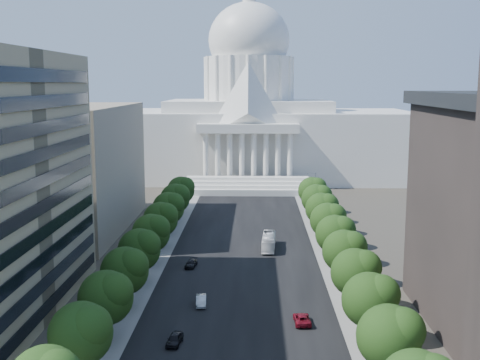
# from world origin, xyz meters

# --- Properties ---
(road_asphalt) EXTENTS (30.00, 260.00, 0.01)m
(road_asphalt) POSITION_xyz_m (0.00, 90.00, 0.00)
(road_asphalt) COLOR black
(road_asphalt) RESTS_ON ground
(sidewalk_left) EXTENTS (8.00, 260.00, 0.02)m
(sidewalk_left) POSITION_xyz_m (-19.00, 90.00, 0.00)
(sidewalk_left) COLOR gray
(sidewalk_left) RESTS_ON ground
(sidewalk_right) EXTENTS (8.00, 260.00, 0.02)m
(sidewalk_right) POSITION_xyz_m (19.00, 90.00, 0.00)
(sidewalk_right) COLOR gray
(sidewalk_right) RESTS_ON ground
(capitol) EXTENTS (120.00, 56.00, 73.00)m
(capitol) POSITION_xyz_m (0.00, 184.89, 20.01)
(capitol) COLOR white
(capitol) RESTS_ON ground
(office_block_left_far) EXTENTS (38.00, 52.00, 30.00)m
(office_block_left_far) POSITION_xyz_m (-48.00, 100.00, 15.00)
(office_block_left_far) COLOR gray
(office_block_left_far) RESTS_ON ground
(tree_l_b) EXTENTS (7.79, 7.60, 9.97)m
(tree_l_b) POSITION_xyz_m (-17.66, 23.81, 6.45)
(tree_l_b) COLOR #33261C
(tree_l_b) RESTS_ON ground
(tree_l_c) EXTENTS (7.79, 7.60, 9.97)m
(tree_l_c) POSITION_xyz_m (-17.66, 35.81, 6.45)
(tree_l_c) COLOR #33261C
(tree_l_c) RESTS_ON ground
(tree_l_d) EXTENTS (7.79, 7.60, 9.97)m
(tree_l_d) POSITION_xyz_m (-17.66, 47.81, 6.45)
(tree_l_d) COLOR #33261C
(tree_l_d) RESTS_ON ground
(tree_l_e) EXTENTS (7.79, 7.60, 9.97)m
(tree_l_e) POSITION_xyz_m (-17.66, 59.81, 6.45)
(tree_l_e) COLOR #33261C
(tree_l_e) RESTS_ON ground
(tree_l_f) EXTENTS (7.79, 7.60, 9.97)m
(tree_l_f) POSITION_xyz_m (-17.66, 71.81, 6.45)
(tree_l_f) COLOR #33261C
(tree_l_f) RESTS_ON ground
(tree_l_g) EXTENTS (7.79, 7.60, 9.97)m
(tree_l_g) POSITION_xyz_m (-17.66, 83.81, 6.45)
(tree_l_g) COLOR #33261C
(tree_l_g) RESTS_ON ground
(tree_l_h) EXTENTS (7.79, 7.60, 9.97)m
(tree_l_h) POSITION_xyz_m (-17.66, 95.81, 6.45)
(tree_l_h) COLOR #33261C
(tree_l_h) RESTS_ON ground
(tree_l_i) EXTENTS (7.79, 7.60, 9.97)m
(tree_l_i) POSITION_xyz_m (-17.66, 107.81, 6.45)
(tree_l_i) COLOR #33261C
(tree_l_i) RESTS_ON ground
(tree_l_j) EXTENTS (7.79, 7.60, 9.97)m
(tree_l_j) POSITION_xyz_m (-17.66, 119.81, 6.45)
(tree_l_j) COLOR #33261C
(tree_l_j) RESTS_ON ground
(tree_r_b) EXTENTS (7.79, 7.60, 9.97)m
(tree_r_b) POSITION_xyz_m (18.34, 23.81, 6.45)
(tree_r_b) COLOR #33261C
(tree_r_b) RESTS_ON ground
(tree_r_c) EXTENTS (7.79, 7.60, 9.97)m
(tree_r_c) POSITION_xyz_m (18.34, 35.81, 6.45)
(tree_r_c) COLOR #33261C
(tree_r_c) RESTS_ON ground
(tree_r_d) EXTENTS (7.79, 7.60, 9.97)m
(tree_r_d) POSITION_xyz_m (18.34, 47.81, 6.45)
(tree_r_d) COLOR #33261C
(tree_r_d) RESTS_ON ground
(tree_r_e) EXTENTS (7.79, 7.60, 9.97)m
(tree_r_e) POSITION_xyz_m (18.34, 59.81, 6.45)
(tree_r_e) COLOR #33261C
(tree_r_e) RESTS_ON ground
(tree_r_f) EXTENTS (7.79, 7.60, 9.97)m
(tree_r_f) POSITION_xyz_m (18.34, 71.81, 6.45)
(tree_r_f) COLOR #33261C
(tree_r_f) RESTS_ON ground
(tree_r_g) EXTENTS (7.79, 7.60, 9.97)m
(tree_r_g) POSITION_xyz_m (18.34, 83.81, 6.45)
(tree_r_g) COLOR #33261C
(tree_r_g) RESTS_ON ground
(tree_r_h) EXTENTS (7.79, 7.60, 9.97)m
(tree_r_h) POSITION_xyz_m (18.34, 95.81, 6.45)
(tree_r_h) COLOR #33261C
(tree_r_h) RESTS_ON ground
(tree_r_i) EXTENTS (7.79, 7.60, 9.97)m
(tree_r_i) POSITION_xyz_m (18.34, 107.81, 6.45)
(tree_r_i) COLOR #33261C
(tree_r_i) RESTS_ON ground
(tree_r_j) EXTENTS (7.79, 7.60, 9.97)m
(tree_r_j) POSITION_xyz_m (18.34, 119.81, 6.45)
(tree_r_j) COLOR #33261C
(tree_r_j) RESTS_ON ground
(streetlight_b) EXTENTS (2.61, 0.44, 9.00)m
(streetlight_b) POSITION_xyz_m (19.90, 35.00, 5.82)
(streetlight_b) COLOR gray
(streetlight_b) RESTS_ON ground
(streetlight_c) EXTENTS (2.61, 0.44, 9.00)m
(streetlight_c) POSITION_xyz_m (19.90, 60.00, 5.82)
(streetlight_c) COLOR gray
(streetlight_c) RESTS_ON ground
(streetlight_d) EXTENTS (2.61, 0.44, 9.00)m
(streetlight_d) POSITION_xyz_m (19.90, 85.00, 5.82)
(streetlight_d) COLOR gray
(streetlight_d) RESTS_ON ground
(streetlight_e) EXTENTS (2.61, 0.44, 9.00)m
(streetlight_e) POSITION_xyz_m (19.90, 110.00, 5.82)
(streetlight_e) COLOR gray
(streetlight_e) RESTS_ON ground
(streetlight_f) EXTENTS (2.61, 0.44, 9.00)m
(streetlight_f) POSITION_xyz_m (19.90, 135.00, 5.82)
(streetlight_f) COLOR gray
(streetlight_f) RESTS_ON ground
(car_dark_a) EXTENTS (2.28, 4.49, 1.47)m
(car_dark_a) POSITION_xyz_m (-8.45, 34.84, 0.73)
(car_dark_a) COLOR black
(car_dark_a) RESTS_ON ground
(car_silver) EXTENTS (2.01, 4.75, 1.53)m
(car_silver) POSITION_xyz_m (-6.16, 49.61, 0.76)
(car_silver) COLOR #B1B5B9
(car_silver) RESTS_ON ground
(car_red) EXTENTS (2.57, 5.15, 1.40)m
(car_red) POSITION_xyz_m (9.45, 42.48, 0.70)
(car_red) COLOR maroon
(car_red) RESTS_ON ground
(car_dark_b) EXTENTS (2.42, 4.76, 1.32)m
(car_dark_b) POSITION_xyz_m (-9.90, 69.83, 0.66)
(car_dark_b) COLOR black
(car_dark_b) RESTS_ON ground
(city_bus) EXTENTS (3.28, 11.43, 3.15)m
(city_bus) POSITION_xyz_m (5.42, 83.19, 1.57)
(city_bus) COLOR silver
(city_bus) RESTS_ON ground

